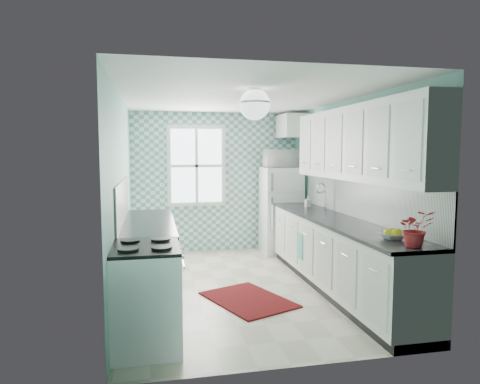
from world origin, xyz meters
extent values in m
cube|color=beige|center=(0.00, 0.00, -0.01)|extent=(3.00, 4.40, 0.02)
cube|color=white|center=(0.00, 0.00, 2.51)|extent=(3.00, 4.40, 0.02)
cube|color=#74B7A8|center=(0.00, 2.21, 1.25)|extent=(3.00, 0.02, 2.50)
cube|color=#74B7A8|center=(0.00, -2.21, 1.25)|extent=(3.00, 0.02, 2.50)
cube|color=#74B7A8|center=(-1.51, 0.00, 1.25)|extent=(0.02, 4.40, 2.50)
cube|color=#74B7A8|center=(1.51, 0.00, 1.25)|extent=(0.02, 4.40, 2.50)
cube|color=#599E99|center=(0.00, 2.19, 1.25)|extent=(3.00, 0.01, 2.50)
cube|color=white|center=(-0.35, 2.17, 1.55)|extent=(1.04, 0.05, 1.44)
cube|color=white|center=(-0.35, 2.15, 1.55)|extent=(0.90, 0.02, 1.30)
cube|color=white|center=(1.49, -0.40, 1.20)|extent=(0.02, 3.60, 0.51)
cube|color=white|center=(-1.49, -0.07, 1.20)|extent=(0.02, 2.15, 0.51)
cube|color=silver|center=(1.33, -0.60, 1.90)|extent=(0.33, 3.20, 0.90)
cube|color=silver|center=(1.30, 1.83, 2.25)|extent=(0.40, 0.74, 0.40)
cylinder|color=silver|center=(0.00, -0.80, 2.48)|extent=(0.14, 0.14, 0.04)
cylinder|color=silver|center=(0.00, -0.80, 2.41)|extent=(0.02, 0.02, 0.12)
sphere|color=white|center=(0.00, -0.80, 2.32)|extent=(0.34, 0.34, 0.34)
cube|color=white|center=(1.20, -0.40, 0.45)|extent=(0.60, 3.60, 0.90)
cube|color=black|center=(1.19, -0.40, 0.92)|extent=(0.63, 3.60, 0.04)
cube|color=white|center=(-1.20, -0.07, 0.45)|extent=(0.60, 2.15, 0.90)
cube|color=black|center=(-1.19, -0.07, 0.92)|extent=(0.63, 2.15, 0.04)
cube|color=silver|center=(1.11, 1.79, 0.76)|extent=(0.66, 0.63, 1.52)
cube|color=silver|center=(1.11, 1.47, 1.11)|extent=(0.65, 0.01, 0.02)
cube|color=silver|center=(0.85, 1.46, 1.30)|extent=(0.03, 0.03, 0.30)
cube|color=silver|center=(0.85, 1.46, 0.76)|extent=(0.03, 0.03, 0.54)
cube|color=white|center=(-1.20, -1.53, 0.47)|extent=(0.61, 0.77, 0.92)
cube|color=black|center=(-1.20, -1.53, 0.93)|extent=(0.61, 0.77, 0.03)
cube|color=black|center=(-0.89, -1.53, 0.53)|extent=(0.01, 0.51, 0.31)
cube|color=silver|center=(1.20, 0.44, 0.92)|extent=(0.48, 0.41, 0.12)
cylinder|color=silver|center=(1.37, 0.44, 1.12)|extent=(0.02, 0.02, 0.30)
torus|color=silver|center=(1.31, 0.44, 1.31)|extent=(0.16, 0.02, 0.16)
cube|color=#6F1203|center=(-0.01, -0.54, 0.01)|extent=(1.14, 1.32, 0.02)
cube|color=#60ACAA|center=(0.89, 0.14, 0.48)|extent=(0.02, 0.23, 0.35)
imported|color=white|center=(1.20, -1.69, 0.97)|extent=(0.26, 0.26, 0.06)
imported|color=#A62123|center=(1.20, -2.05, 1.11)|extent=(0.36, 0.33, 0.34)
imported|color=#9EA8B1|center=(1.25, 0.81, 1.03)|extent=(0.08, 0.08, 0.18)
imported|color=white|center=(1.11, 1.79, 1.68)|extent=(0.60, 0.43, 0.32)
camera|label=1|loc=(-1.13, -5.46, 1.80)|focal=32.00mm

